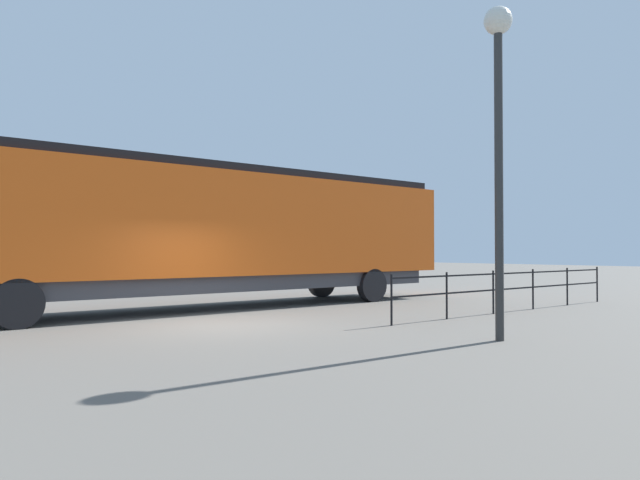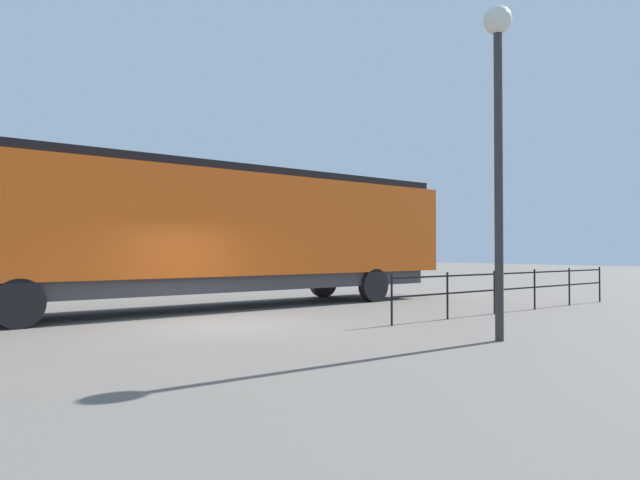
{
  "view_description": "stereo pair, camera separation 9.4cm",
  "coord_description": "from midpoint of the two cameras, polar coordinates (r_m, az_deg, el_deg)",
  "views": [
    {
      "loc": [
        11.67,
        -6.48,
        1.69
      ],
      "look_at": [
        1.88,
        1.4,
        1.93
      ],
      "focal_mm": 32.37,
      "sensor_mm": 36.0,
      "label": 1
    },
    {
      "loc": [
        11.73,
        -6.41,
        1.69
      ],
      "look_at": [
        1.88,
        1.4,
        1.93
      ],
      "focal_mm": 32.37,
      "sensor_mm": 36.0,
      "label": 2
    }
  ],
  "objects": [
    {
      "name": "platform_fence",
      "position": [
        17.03,
        18.89,
        -4.17
      ],
      "size": [
        0.05,
        9.82,
        1.17
      ],
      "color": "black",
      "rests_on": "ground_plane"
    },
    {
      "name": "locomotive",
      "position": [
        17.49,
        -8.99,
        1.01
      ],
      "size": [
        2.97,
        16.66,
        4.15
      ],
      "color": "#D15114",
      "rests_on": "ground_plane"
    },
    {
      "name": "lamp_post",
      "position": [
        11.73,
        17.43,
        12.93
      ],
      "size": [
        0.53,
        0.53,
        6.35
      ],
      "color": "#2D2D2D",
      "rests_on": "ground_plane"
    },
    {
      "name": "ground_plane",
      "position": [
        13.47,
        -9.59,
        -8.29
      ],
      "size": [
        120.0,
        120.0,
        0.0
      ],
      "primitive_type": "plane",
      "color": "#666059"
    }
  ]
}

